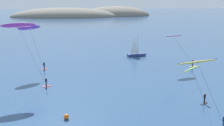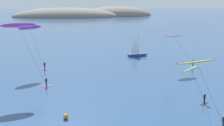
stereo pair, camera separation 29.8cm
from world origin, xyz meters
name	(u,v)px [view 2 (the right image)]	position (x,y,z in m)	size (l,w,h in m)	color
headland_island	(88,16)	(-8.26, 189.41, 0.00)	(103.12, 43.38, 14.01)	slate
sailboat_near	(138,54)	(9.74, 49.51, 0.64)	(5.93, 2.71, 5.70)	navy
kitesurfer_purple	(31,31)	(-14.60, 35.66, 8.69)	(5.32, 4.46, 9.94)	red
kitesurfer_magenta	(20,29)	(-13.62, 24.18, 10.37)	(7.41, 3.36, 11.59)	red
kitesurfer_lime	(192,72)	(11.65, 12.61, 5.91)	(6.55, 6.52, 6.86)	#2D2D33
kitesurfer_pink	(176,39)	(15.86, 36.13, 6.67)	(8.38, 3.69, 7.63)	yellow
kitesurfer_yellow	(199,68)	(10.23, 6.51, 8.19)	(8.13, 3.83, 9.18)	silver
marker_buoy	(66,116)	(-5.22, 11.74, 0.35)	(0.70, 0.70, 0.70)	orange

